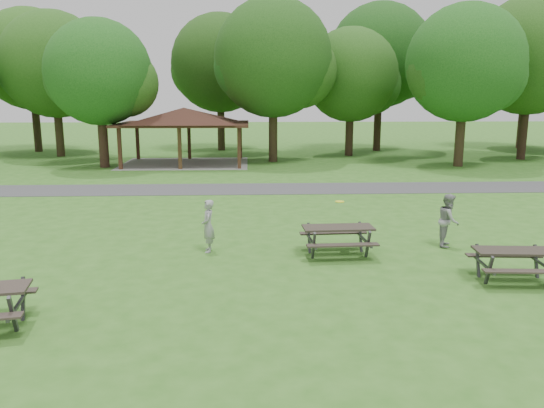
{
  "coord_description": "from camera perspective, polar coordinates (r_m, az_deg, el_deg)",
  "views": [
    {
      "loc": [
        0.3,
        -11.94,
        4.6
      ],
      "look_at": [
        1.0,
        4.0,
        1.3
      ],
      "focal_mm": 35.0,
      "sensor_mm": 36.0,
      "label": 1
    }
  ],
  "objects": [
    {
      "name": "ground",
      "position": [
        12.8,
        -3.74,
        -9.4
      ],
      "size": [
        160.0,
        160.0,
        0.0
      ],
      "primitive_type": "plane",
      "color": "#336D1F",
      "rests_on": "ground"
    },
    {
      "name": "asphalt_path",
      "position": [
        26.34,
        -3.13,
        1.63
      ],
      "size": [
        120.0,
        3.2,
        0.02
      ],
      "primitive_type": "cube",
      "color": "#404043",
      "rests_on": "ground"
    },
    {
      "name": "pavilion",
      "position": [
        36.23,
        -9.45,
        9.1
      ],
      "size": [
        8.6,
        7.01,
        3.76
      ],
      "color": "#392014",
      "rests_on": "ground"
    },
    {
      "name": "tree_row_c",
      "position": [
        43.4,
        -22.25,
        13.4
      ],
      "size": [
        8.19,
        7.8,
        10.67
      ],
      "color": "#2F2114",
      "rests_on": "ground"
    },
    {
      "name": "tree_row_d",
      "position": [
        35.7,
        -17.96,
        13.01
      ],
      "size": [
        6.93,
        6.6,
        9.27
      ],
      "color": "black",
      "rests_on": "ground"
    },
    {
      "name": "tree_row_e",
      "position": [
        37.07,
        0.28,
        15.06
      ],
      "size": [
        8.4,
        8.0,
        11.02
      ],
      "color": "black",
      "rests_on": "ground"
    },
    {
      "name": "tree_row_f",
      "position": [
        41.23,
        8.6,
        13.28
      ],
      "size": [
        7.35,
        7.0,
        9.55
      ],
      "color": "black",
      "rests_on": "ground"
    },
    {
      "name": "tree_row_g",
      "position": [
        36.7,
        20.16,
        13.69
      ],
      "size": [
        7.77,
        7.4,
        10.25
      ],
      "color": "#2E2114",
      "rests_on": "ground"
    },
    {
      "name": "tree_row_h",
      "position": [
        42.45,
        26.1,
        13.81
      ],
      "size": [
        8.61,
        8.2,
        11.37
      ],
      "color": "black",
      "rests_on": "ground"
    },
    {
      "name": "tree_deep_a",
      "position": [
        47.74,
        -24.37,
        13.72
      ],
      "size": [
        8.4,
        8.0,
        11.38
      ],
      "color": "black",
      "rests_on": "ground"
    },
    {
      "name": "tree_deep_b",
      "position": [
        45.08,
        -5.49,
        14.54
      ],
      "size": [
        8.4,
        8.0,
        11.13
      ],
      "color": "black",
      "rests_on": "ground"
    },
    {
      "name": "tree_deep_c",
      "position": [
        45.36,
        11.67,
        15.05
      ],
      "size": [
        8.82,
        8.4,
        11.9
      ],
      "color": "black",
      "rests_on": "ground"
    },
    {
      "name": "tree_deep_d",
      "position": [
        51.38,
        25.82,
        13.26
      ],
      "size": [
        8.4,
        8.0,
        11.27
      ],
      "color": "#331F16",
      "rests_on": "ground"
    },
    {
      "name": "picnic_table_middle",
      "position": [
        15.51,
        7.11,
        -3.16
      ],
      "size": [
        2.1,
        1.72,
        0.88
      ],
      "color": "#2D2721",
      "rests_on": "ground"
    },
    {
      "name": "picnic_table_far",
      "position": [
        14.61,
        24.59,
        -5.24
      ],
      "size": [
        2.05,
        1.7,
        0.84
      ],
      "color": "#2A241E",
      "rests_on": "ground"
    },
    {
      "name": "frisbee_in_flight",
      "position": [
        15.98,
        7.3,
        0.26
      ],
      "size": [
        0.3,
        0.3,
        0.02
      ],
      "color": "#FFF928",
      "rests_on": "ground"
    },
    {
      "name": "frisbee_thrower",
      "position": [
        15.8,
        -6.89,
        -2.37
      ],
      "size": [
        0.42,
        0.6,
        1.57
      ],
      "primitive_type": "imported",
      "rotation": [
        0.0,
        0.0,
        -1.5
      ],
      "color": "#99989B",
      "rests_on": "ground"
    },
    {
      "name": "frisbee_catcher",
      "position": [
        17.15,
        18.47,
        -1.66
      ],
      "size": [
        0.88,
        0.98,
        1.64
      ],
      "primitive_type": "imported",
      "rotation": [
        0.0,
        0.0,
        1.17
      ],
      "color": "#939396",
      "rests_on": "ground"
    }
  ]
}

